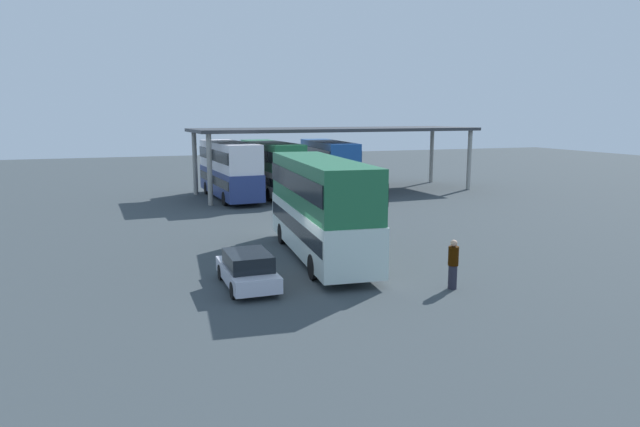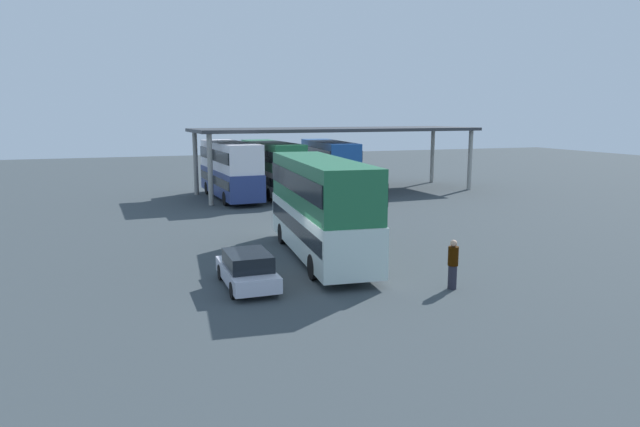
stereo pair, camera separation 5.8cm
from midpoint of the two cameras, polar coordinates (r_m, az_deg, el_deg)
name	(u,v)px [view 2 (the right image)]	position (r m, az deg, el deg)	size (l,w,h in m)	color
ground_plane	(318,281)	(21.77, -0.17, -6.84)	(140.00, 140.00, 0.00)	#384145
double_decker_main	(320,204)	(24.74, 0.06, 0.93)	(3.33, 10.53, 4.40)	silver
parked_hatchback	(247,269)	(21.01, -7.31, -5.64)	(1.70, 3.91, 1.35)	silver
double_decker_near_canopy	(230,168)	(42.95, -9.06, 4.57)	(3.05, 10.15, 4.27)	navy
double_decker_mid_row	(272,166)	(44.66, -4.87, 4.80)	(2.77, 10.40, 4.17)	silver
double_decker_far_right	(329,164)	(46.16, 0.94, 4.99)	(3.32, 10.23, 4.16)	silver
depot_canopy	(338,131)	(46.06, 1.84, 8.30)	(23.54, 7.97, 5.23)	#33353A
pedestrian_waiting	(453,264)	(21.12, 13.38, -5.04)	(0.38, 0.38, 1.84)	#262633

